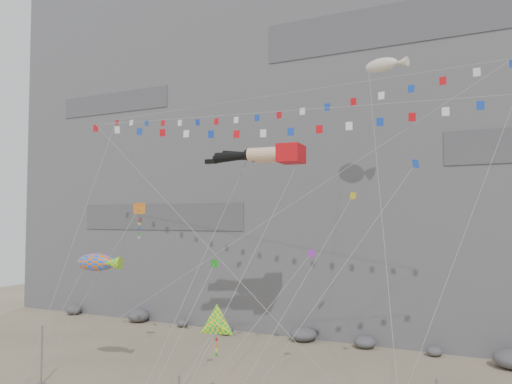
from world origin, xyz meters
TOP-DOWN VIEW (x-y plane):
  - cliff at (0.00, 32.00)m, footprint 80.00×28.00m
  - talus_boulders at (0.00, 17.00)m, footprint 60.00×3.00m
  - anchor_pole_left at (-12.26, -3.12)m, footprint 0.12×0.12m
  - legs_kite at (0.45, 7.24)m, footprint 8.17×17.60m
  - flag_banner_upper at (0.37, 8.00)m, footprint 35.80×13.33m
  - flag_banner_lower at (3.48, 2.77)m, footprint 29.85×6.18m
  - harlequin_kite at (-8.68, 2.98)m, footprint 5.24×7.44m
  - fish_windsock at (-9.84, -0.43)m, footprint 6.20×3.79m
  - delta_kite at (1.99, -2.90)m, footprint 2.43×6.61m
  - blimp_windsock at (8.99, 11.27)m, footprint 5.85×15.27m
  - small_kite_a at (-1.90, 8.88)m, footprint 1.05×15.95m
  - small_kite_b at (5.30, 4.23)m, footprint 5.37×10.46m
  - small_kite_c at (-0.05, 0.17)m, footprint 1.36×8.17m
  - small_kite_d at (6.95, 9.25)m, footprint 3.93×17.60m
  - small_kite_e at (12.47, 3.32)m, footprint 9.70×9.14m

SIDE VIEW (x-z plane):
  - talus_boulders at x=0.00m, z-range 0.00..1.20m
  - anchor_pole_left at x=-12.26m, z-range 0.00..4.18m
  - delta_kite at x=1.99m, z-range 1.42..9.66m
  - fish_windsock at x=-9.84m, z-range 3.68..13.45m
  - small_kite_c at x=-0.05m, z-range 2.90..14.48m
  - small_kite_b at x=5.30m, z-range 2.05..16.43m
  - harlequin_kite at x=-8.68m, z-range 5.22..19.95m
  - small_kite_d at x=6.95m, z-range 2.38..24.32m
  - small_kite_e at x=12.47m, z-range 5.17..24.81m
  - legs_kite at x=0.45m, z-range 5.19..28.62m
  - small_kite_a at x=-1.90m, z-range 5.37..28.58m
  - flag_banner_lower at x=3.48m, z-range 8.38..30.17m
  - flag_banner_upper at x=0.37m, z-range 7.64..36.06m
  - blimp_windsock at x=8.99m, z-range 10.02..38.30m
  - cliff at x=0.00m, z-range 0.00..50.00m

